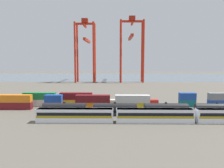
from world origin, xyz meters
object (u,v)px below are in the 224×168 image
(freight_tank_row, at_px, (140,109))
(shipping_container_2, at_px, (54,106))
(shipping_container_0, at_px, (15,106))
(shipping_container_14, at_px, (187,103))
(passenger_train, at_px, (155,115))
(shipping_container_10, at_px, (76,103))
(gantry_crane_west, at_px, (86,45))
(shipping_container_13, at_px, (150,103))
(gantry_crane_central, at_px, (132,43))
(shipping_container_6, at_px, (132,106))
(shipping_container_4, at_px, (93,106))

(freight_tank_row, distance_m, shipping_container_2, 30.86)
(shipping_container_0, relative_size, shipping_container_14, 2.00)
(passenger_train, distance_m, shipping_container_2, 36.64)
(shipping_container_2, xyz_separation_m, shipping_container_10, (7.06, 5.51, 0.00))
(gantry_crane_west, bearing_deg, shipping_container_2, -88.97)
(freight_tank_row, height_order, shipping_container_13, freight_tank_row)
(gantry_crane_central, bearing_deg, gantry_crane_west, -179.21)
(passenger_train, distance_m, gantry_crane_west, 125.03)
(shipping_container_0, distance_m, gantry_crane_central, 116.19)
(shipping_container_0, distance_m, shipping_container_6, 41.79)
(freight_tank_row, bearing_deg, shipping_container_10, 149.12)
(shipping_container_14, xyz_separation_m, gantry_crane_central, (-14.29, 95.92, 29.32))
(freight_tank_row, height_order, shipping_container_0, freight_tank_row)
(shipping_container_13, bearing_deg, shipping_container_2, -171.04)
(shipping_container_0, height_order, shipping_container_10, same)
(passenger_train, xyz_separation_m, shipping_container_13, (2.03, 21.62, -0.84))
(freight_tank_row, distance_m, shipping_container_10, 26.48)
(shipping_container_4, xyz_separation_m, shipping_container_13, (21.00, 5.51, 0.00))
(freight_tank_row, bearing_deg, shipping_container_0, 169.53)
(shipping_container_13, xyz_separation_m, shipping_container_14, (13.93, 0.00, 0.00))
(shipping_container_0, xyz_separation_m, shipping_container_6, (41.79, 0.00, 0.00))
(passenger_train, distance_m, gantry_crane_central, 120.95)
(gantry_crane_central, bearing_deg, shipping_container_4, -101.51)
(shipping_container_14, relative_size, gantry_crane_west, 0.12)
(shipping_container_4, xyz_separation_m, shipping_container_6, (13.93, 0.00, 0.00))
(freight_tank_row, distance_m, gantry_crane_west, 116.69)
(passenger_train, relative_size, shipping_container_6, 5.48)
(shipping_container_14, relative_size, gantry_crane_central, 0.12)
(shipping_container_10, bearing_deg, shipping_container_13, 0.00)
(shipping_container_14, bearing_deg, shipping_container_2, -173.57)
(passenger_train, relative_size, gantry_crane_central, 1.30)
(passenger_train, xyz_separation_m, freight_tank_row, (-3.12, 8.03, -0.15))
(shipping_container_2, distance_m, gantry_crane_west, 104.71)
(freight_tank_row, distance_m, shipping_container_14, 23.44)
(shipping_container_13, distance_m, shipping_container_14, 13.93)
(passenger_train, bearing_deg, shipping_container_2, 153.91)
(freight_tank_row, distance_m, shipping_container_6, 8.33)
(passenger_train, relative_size, shipping_container_4, 5.48)
(shipping_container_4, relative_size, shipping_container_10, 1.00)
(freight_tank_row, distance_m, shipping_container_0, 44.45)
(passenger_train, height_order, shipping_container_4, passenger_train)
(freight_tank_row, relative_size, shipping_container_2, 10.23)
(shipping_container_4, bearing_deg, shipping_container_2, 180.00)
(shipping_container_0, distance_m, shipping_container_13, 49.17)
(shipping_container_10, bearing_deg, freight_tank_row, -30.88)
(shipping_container_2, distance_m, shipping_container_6, 27.86)
(shipping_container_4, distance_m, shipping_container_6, 13.93)
(shipping_container_0, xyz_separation_m, gantry_crane_west, (12.11, 100.93, 27.84))
(shipping_container_2, relative_size, gantry_crane_central, 0.12)
(shipping_container_6, relative_size, shipping_container_14, 2.00)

